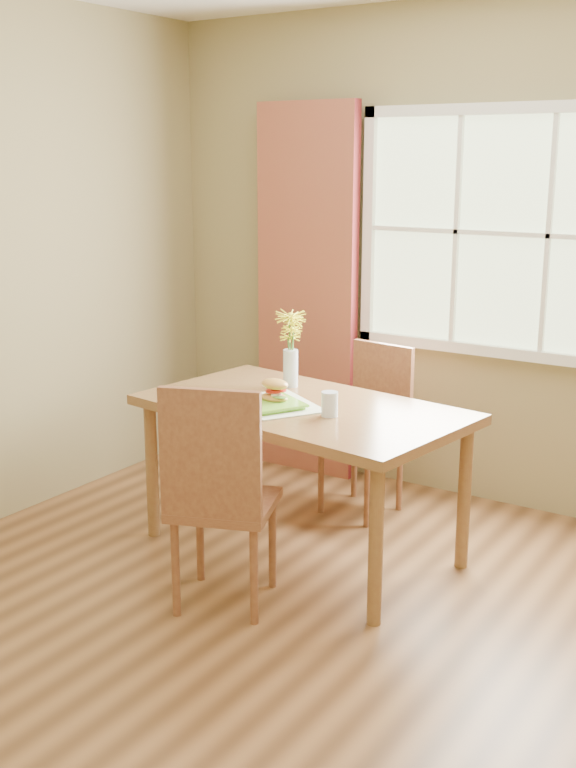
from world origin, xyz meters
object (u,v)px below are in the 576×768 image
at_px(croissant_sandwich, 275,391).
at_px(water_glass, 330,405).
at_px(chair_near, 218,489).
at_px(flower_vase, 291,339).
at_px(dining_table, 302,420).
at_px(chair_far, 370,421).

height_order(croissant_sandwich, water_glass, croissant_sandwich).
relative_size(chair_near, flower_vase, 2.57).
bearing_deg(flower_vase, dining_table, -48.21).
xyz_separation_m(chair_near, water_glass, (0.18, 0.60, 0.25)).
bearing_deg(water_glass, flower_vase, 140.85).
height_order(dining_table, chair_far, chair_far).
relative_size(chair_far, croissant_sandwich, 5.72).
distance_m(croissant_sandwich, flower_vase, 0.41).
xyz_separation_m(chair_near, croissant_sandwich, (-0.13, 0.61, 0.27)).
distance_m(dining_table, chair_far, 0.70).
bearing_deg(chair_far, dining_table, -83.64).
xyz_separation_m(chair_far, water_glass, (0.20, -0.78, 0.31)).
relative_size(chair_near, croissant_sandwich, 6.34).
distance_m(chair_far, flower_vase, 0.69).
bearing_deg(flower_vase, chair_far, 60.24).
distance_m(dining_table, water_glass, 0.27).
bearing_deg(flower_vase, chair_near, -74.72).
relative_size(dining_table, croissant_sandwich, 10.30).
bearing_deg(chair_near, water_glass, 52.42).
bearing_deg(dining_table, water_glass, -17.89).
bearing_deg(dining_table, flower_vase, 139.50).
bearing_deg(chair_far, croissant_sandwich, -90.79).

